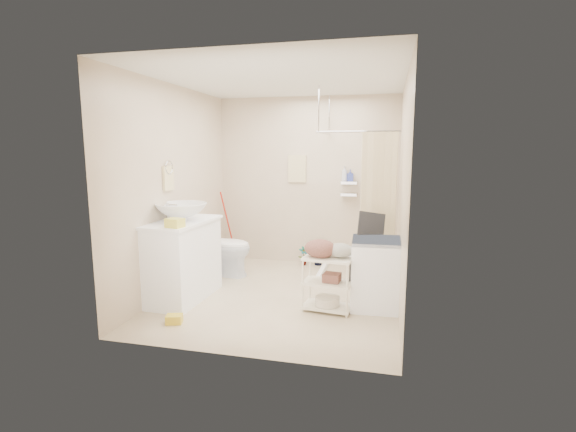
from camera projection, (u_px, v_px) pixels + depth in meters
name	position (u px, v px, depth m)	size (l,w,h in m)	color
floor	(282.00, 295.00, 5.20)	(3.20, 3.20, 0.00)	beige
ceiling	(281.00, 79.00, 4.79)	(2.80, 3.20, 0.04)	silver
wall_back	(307.00, 182.00, 6.53)	(2.80, 0.04, 2.60)	beige
wall_front	(234.00, 210.00, 3.46)	(2.80, 0.04, 2.60)	beige
wall_left	(175.00, 189.00, 5.32)	(0.04, 3.20, 2.60)	beige
wall_right	(402.00, 194.00, 4.68)	(0.04, 3.20, 2.60)	beige
vanity	(182.00, 260.00, 5.04)	(0.61, 1.09, 0.96)	white
sink	(182.00, 212.00, 4.96)	(0.60, 0.60, 0.21)	white
counter_basket	(175.00, 223.00, 4.52)	(0.18, 0.14, 0.10)	#DED84B
floor_basket	(174.00, 317.00, 4.35)	(0.23, 0.18, 0.13)	yellow
toilet	(223.00, 246.00, 6.00)	(0.47, 0.82, 0.84)	white
mop	(227.00, 226.00, 6.82)	(0.11, 0.11, 1.12)	red
potted_plant_a	(304.00, 256.00, 6.53)	(0.16, 0.11, 0.30)	brown
potted_plant_b	(319.00, 254.00, 6.53)	(0.20, 0.16, 0.36)	brown
hanging_towel	(297.00, 169.00, 6.52)	(0.28, 0.03, 0.42)	beige
towel_ring	(168.00, 177.00, 5.09)	(0.04, 0.22, 0.34)	beige
tp_holder	(182.00, 233.00, 5.45)	(0.08, 0.12, 0.14)	white
shower	(359.00, 203.00, 5.85)	(1.10, 1.10, 2.10)	white
shampoo_bottle_a	(344.00, 174.00, 6.31)	(0.09, 0.09, 0.23)	silver
shampoo_bottle_b	(350.00, 175.00, 6.29)	(0.08, 0.08, 0.18)	#34429D
washing_machine	(376.00, 273.00, 4.76)	(0.54, 0.56, 0.80)	white
laundry_rack	(328.00, 279.00, 4.65)	(0.54, 0.31, 0.74)	white
ironing_board	(368.00, 256.00, 4.92)	(0.31, 0.09, 1.10)	black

